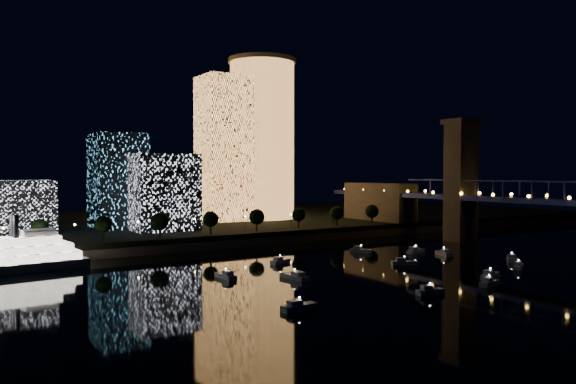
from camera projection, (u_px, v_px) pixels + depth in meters
ground at (443, 275)px, 154.69m from camera, size 520.00×520.00×0.00m
far_bank at (206, 222)px, 289.86m from camera, size 420.00×160.00×5.00m
seawall at (286, 239)px, 223.96m from camera, size 420.00×6.00×3.00m
tower_cylindrical at (262, 139)px, 282.39m from camera, size 34.00×34.00×79.97m
tower_rectangular at (224, 149)px, 270.27m from camera, size 21.76×21.76×69.23m
midrise_blocks at (81, 191)px, 218.70m from camera, size 101.80×42.96×39.37m
truss_bridge at (568, 207)px, 191.91m from camera, size 13.00×266.00×50.00m
motorboats at (398, 267)px, 162.02m from camera, size 100.96×68.02×2.78m
esplanade_trees at (210, 219)px, 212.67m from camera, size 166.20×6.53×8.76m
street_lamps at (195, 222)px, 215.72m from camera, size 132.70×0.70×5.65m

